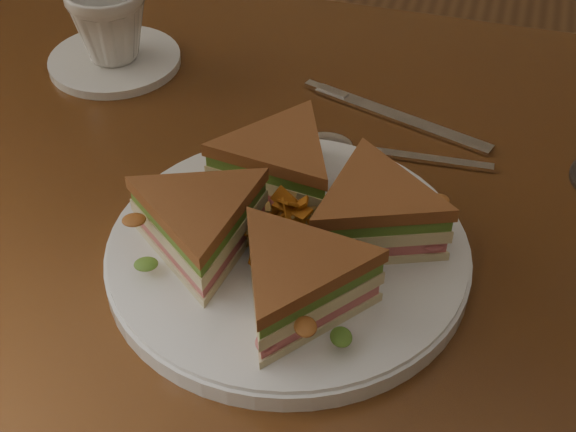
% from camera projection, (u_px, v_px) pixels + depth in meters
% --- Properties ---
extents(table, '(1.20, 0.80, 0.75)m').
position_uv_depth(table, '(349.00, 295.00, 0.78)').
color(table, '#3B1F0D').
rests_on(table, ground).
extents(plate, '(0.30, 0.30, 0.02)m').
position_uv_depth(plate, '(288.00, 254.00, 0.67)').
color(plate, white).
rests_on(plate, table).
extents(sandwich_wedges, '(0.30, 0.30, 0.06)m').
position_uv_depth(sandwich_wedges, '(288.00, 221.00, 0.64)').
color(sandwich_wedges, beige).
rests_on(sandwich_wedges, plate).
extents(crisps_mound, '(0.09, 0.09, 0.05)m').
position_uv_depth(crisps_mound, '(288.00, 224.00, 0.65)').
color(crisps_mound, '#B05D16').
rests_on(crisps_mound, plate).
extents(spoon, '(0.18, 0.03, 0.01)m').
position_uv_depth(spoon, '(352.00, 147.00, 0.78)').
color(spoon, silver).
rests_on(spoon, table).
extents(knife, '(0.21, 0.08, 0.00)m').
position_uv_depth(knife, '(388.00, 114.00, 0.83)').
color(knife, silver).
rests_on(knife, table).
extents(saucer, '(0.15, 0.15, 0.01)m').
position_uv_depth(saucer, '(115.00, 61.00, 0.90)').
color(saucer, white).
rests_on(saucer, table).
extents(coffee_cup, '(0.11, 0.11, 0.08)m').
position_uv_depth(coffee_cup, '(109.00, 24.00, 0.87)').
color(coffee_cup, white).
rests_on(coffee_cup, saucer).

